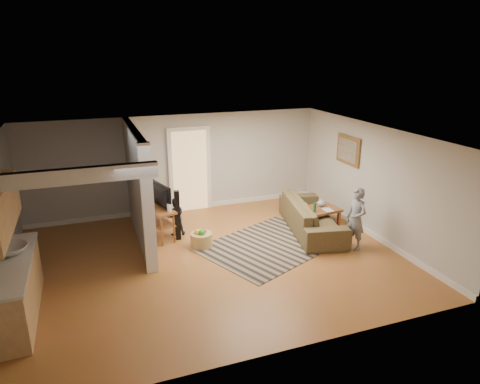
% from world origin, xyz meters
% --- Properties ---
extents(ground, '(7.50, 7.50, 0.00)m').
position_xyz_m(ground, '(0.00, 0.00, 0.00)').
color(ground, '#8C5E23').
rests_on(ground, ground).
extents(room_shell, '(7.54, 6.02, 2.52)m').
position_xyz_m(room_shell, '(-1.07, 0.43, 1.46)').
color(room_shell, '#B8B6B0').
rests_on(room_shell, ground).
extents(area_rug, '(3.38, 2.99, 0.01)m').
position_xyz_m(area_rug, '(1.37, 0.21, 0.01)').
color(area_rug, black).
rests_on(area_rug, ground).
extents(sofa, '(1.45, 2.62, 0.72)m').
position_xyz_m(sofa, '(2.60, 0.61, 0.00)').
color(sofa, '#423421').
rests_on(sofa, ground).
extents(coffee_table, '(1.21, 0.80, 0.67)m').
position_xyz_m(coffee_table, '(2.81, 0.80, 0.35)').
color(coffee_table, '#612D17').
rests_on(coffee_table, ground).
extents(tv_console, '(0.72, 1.21, 0.98)m').
position_xyz_m(tv_console, '(-0.80, 1.48, 0.65)').
color(tv_console, '#612D17').
rests_on(tv_console, ground).
extents(speaker_left, '(0.13, 0.13, 1.13)m').
position_xyz_m(speaker_left, '(-0.42, 1.20, 0.57)').
color(speaker_left, black).
rests_on(speaker_left, ground).
extents(speaker_right, '(0.13, 0.13, 1.03)m').
position_xyz_m(speaker_right, '(-1.00, 2.67, 0.51)').
color(speaker_right, black).
rests_on(speaker_right, ground).
extents(toy_basket, '(0.47, 0.47, 0.41)m').
position_xyz_m(toy_basket, '(-0.03, 0.66, 0.17)').
color(toy_basket, '#A77D48').
rests_on(toy_basket, ground).
extents(child, '(0.41, 0.54, 1.33)m').
position_xyz_m(child, '(3.00, -0.52, 0.00)').
color(child, slate).
rests_on(child, ground).
extents(toddler, '(0.44, 0.35, 0.87)m').
position_xyz_m(toddler, '(-0.42, 1.47, 0.00)').
color(toddler, '#1E233E').
rests_on(toddler, ground).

